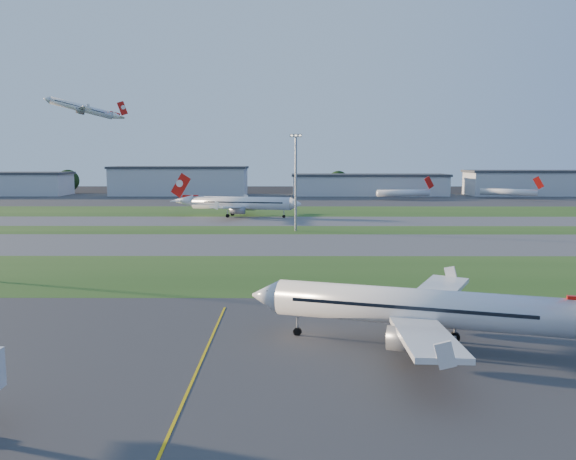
{
  "coord_description": "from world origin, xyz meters",
  "views": [
    {
      "loc": [
        13.61,
        -41.48,
        19.48
      ],
      "look_at": [
        13.17,
        55.78,
        7.0
      ],
      "focal_mm": 35.0,
      "sensor_mm": 36.0,
      "label": 1
    }
  ],
  "objects_px": {
    "airliner_parked": "(424,309)",
    "airliner_taxiing": "(240,203)",
    "mini_jet_far": "(509,192)",
    "mini_jet_near": "(404,193)",
    "light_mast_centre": "(296,176)"
  },
  "relations": [
    {
      "from": "mini_jet_near",
      "to": "airliner_parked",
      "type": "bearing_deg",
      "value": -113.49
    },
    {
      "from": "airliner_taxiing",
      "to": "mini_jet_near",
      "type": "bearing_deg",
      "value": -121.17
    },
    {
      "from": "airliner_parked",
      "to": "light_mast_centre",
      "type": "bearing_deg",
      "value": 114.11
    },
    {
      "from": "airliner_parked",
      "to": "airliner_taxiing",
      "type": "distance_m",
      "value": 133.36
    },
    {
      "from": "mini_jet_far",
      "to": "airliner_parked",
      "type": "bearing_deg",
      "value": -85.93
    },
    {
      "from": "airliner_parked",
      "to": "mini_jet_far",
      "type": "bearing_deg",
      "value": 83.48
    },
    {
      "from": "airliner_parked",
      "to": "mini_jet_far",
      "type": "height_order",
      "value": "airliner_parked"
    },
    {
      "from": "airliner_taxiing",
      "to": "mini_jet_near",
      "type": "height_order",
      "value": "airliner_taxiing"
    },
    {
      "from": "airliner_parked",
      "to": "light_mast_centre",
      "type": "distance_m",
      "value": 94.75
    },
    {
      "from": "mini_jet_far",
      "to": "mini_jet_near",
      "type": "bearing_deg",
      "value": -145.79
    },
    {
      "from": "airliner_parked",
      "to": "mini_jet_near",
      "type": "distance_m",
      "value": 212.03
    },
    {
      "from": "mini_jet_near",
      "to": "light_mast_centre",
      "type": "relative_size",
      "value": 1.1
    },
    {
      "from": "airliner_taxiing",
      "to": "mini_jet_far",
      "type": "relative_size",
      "value": 1.57
    },
    {
      "from": "mini_jet_far",
      "to": "light_mast_centre",
      "type": "distance_m",
      "value": 160.23
    },
    {
      "from": "airliner_parked",
      "to": "airliner_taxiing",
      "type": "xyz_separation_m",
      "value": [
        -30.49,
        129.82,
        0.42
      ]
    }
  ]
}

